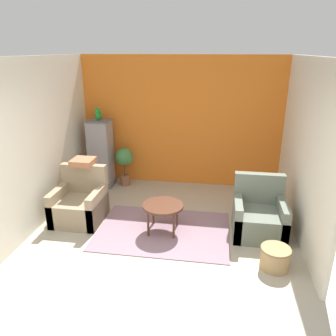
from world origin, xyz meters
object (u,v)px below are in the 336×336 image
(potted_plant, at_px, (124,160))
(wicker_basket, at_px, (275,257))
(parrot, at_px, (98,114))
(armchair_left, at_px, (80,204))
(armchair_right, at_px, (259,217))
(coffee_table, at_px, (163,207))
(birdcage, at_px, (101,154))

(potted_plant, xyz_separation_m, wicker_basket, (2.81, -2.51, -0.40))
(parrot, bearing_deg, armchair_left, -84.59)
(armchair_left, distance_m, potted_plant, 1.68)
(parrot, xyz_separation_m, wicker_basket, (3.29, -2.44, -1.39))
(armchair_right, relative_size, parrot, 3.37)
(coffee_table, distance_m, birdcage, 2.39)
(coffee_table, height_order, parrot, parrot)
(coffee_table, distance_m, parrot, 2.63)
(parrot, distance_m, potted_plant, 1.10)
(armchair_right, distance_m, wicker_basket, 0.92)
(coffee_table, relative_size, armchair_left, 0.71)
(coffee_table, bearing_deg, birdcage, 133.45)
(armchair_left, xyz_separation_m, potted_plant, (0.33, 1.63, 0.28))
(armchair_left, bearing_deg, birdcage, 95.42)
(birdcage, bearing_deg, potted_plant, 8.60)
(coffee_table, xyz_separation_m, armchair_left, (-1.49, 0.17, -0.14))
(armchair_left, distance_m, wicker_basket, 3.27)
(armchair_right, xyz_separation_m, wicker_basket, (0.14, -0.90, -0.13))
(armchair_right, distance_m, potted_plant, 3.14)
(birdcage, bearing_deg, coffee_table, -46.55)
(wicker_basket, bearing_deg, armchair_right, 98.63)
(coffee_table, relative_size, parrot, 2.41)
(coffee_table, relative_size, wicker_basket, 1.61)
(wicker_basket, bearing_deg, potted_plant, 138.28)
(armchair_left, height_order, potted_plant, armchair_left)
(armchair_right, relative_size, wicker_basket, 2.26)
(armchair_right, height_order, wicker_basket, armchair_right)
(birdcage, xyz_separation_m, potted_plant, (0.48, 0.07, -0.14))
(coffee_table, distance_m, armchair_left, 1.50)
(birdcage, xyz_separation_m, parrot, (0.00, 0.00, 0.85))
(armchair_right, distance_m, parrot, 3.73)
(parrot, relative_size, wicker_basket, 0.67)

